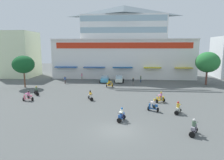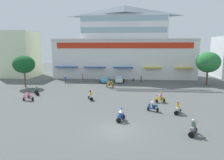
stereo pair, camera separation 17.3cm
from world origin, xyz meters
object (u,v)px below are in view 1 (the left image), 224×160
object	(u,v)px
pedestrian_1	(65,79)
pedestrian_2	(133,81)
scooter_rider_0	(109,84)
scooter_rider_5	(194,128)
parked_car_1	(119,79)
plaza_tree_1	(208,62)
plaza_tree_0	(23,64)
scooter_rider_2	(178,109)
scooter_rider_8	(121,115)
pedestrian_0	(82,76)
scooter_rider_7	(160,98)
pedestrian_3	(141,78)
scooter_rider_3	(90,96)
parked_car_0	(105,79)
scooter_rider_1	(28,97)
scooter_rider_6	(36,91)
scooter_rider_4	(153,106)

from	to	relation	value
pedestrian_1	pedestrian_2	xyz separation A→B (m)	(14.78, -0.92, 0.01)
scooter_rider_0	scooter_rider_5	world-z (taller)	scooter_rider_5
parked_car_1	plaza_tree_1	bearing A→B (deg)	-5.44
plaza_tree_1	scooter_rider_5	world-z (taller)	plaza_tree_1
plaza_tree_0	scooter_rider_2	bearing A→B (deg)	-27.66
plaza_tree_0	scooter_rider_8	xyz separation A→B (m)	(19.55, -16.55, -3.93)
scooter_rider_0	pedestrian_0	world-z (taller)	pedestrian_0
scooter_rider_7	pedestrian_3	bearing A→B (deg)	95.95
scooter_rider_2	scooter_rider_3	distance (m)	12.70
scooter_rider_3	scooter_rider_8	bearing A→B (deg)	-59.25
scooter_rider_8	pedestrian_1	size ratio (longest dim) A/B	0.89
pedestrian_3	scooter_rider_7	bearing A→B (deg)	-84.05
parked_car_0	scooter_rider_1	xyz separation A→B (m)	(-9.61, -16.33, -0.11)
pedestrian_1	scooter_rider_2	bearing A→B (deg)	-43.04
scooter_rider_1	pedestrian_3	world-z (taller)	pedestrian_3
scooter_rider_6	scooter_rider_8	size ratio (longest dim) A/B	1.04
scooter_rider_0	pedestrian_2	size ratio (longest dim) A/B	0.92
scooter_rider_1	scooter_rider_4	size ratio (longest dim) A/B	0.95
parked_car_0	scooter_rider_0	distance (m)	5.60
plaza_tree_0	pedestrian_1	size ratio (longest dim) A/B	3.77
parked_car_0	parked_car_1	xyz separation A→B (m)	(3.25, 0.39, 0.01)
pedestrian_3	pedestrian_2	bearing A→B (deg)	-117.62
scooter_rider_7	scooter_rider_8	world-z (taller)	scooter_rider_7
parked_car_0	scooter_rider_4	world-z (taller)	scooter_rider_4
plaza_tree_0	scooter_rider_5	xyz separation A→B (m)	(26.10, -19.47, -3.89)
scooter_rider_7	scooter_rider_8	bearing A→B (deg)	-125.39
scooter_rider_3	scooter_rider_8	size ratio (longest dim) A/B	1.02
plaza_tree_1	pedestrian_3	world-z (taller)	plaza_tree_1
scooter_rider_8	parked_car_0	bearing A→B (deg)	100.60
scooter_rider_8	pedestrian_0	world-z (taller)	pedestrian_0
plaza_tree_0	scooter_rider_8	bearing A→B (deg)	-40.24
scooter_rider_4	scooter_rider_7	distance (m)	4.31
scooter_rider_8	scooter_rider_3	bearing A→B (deg)	120.75
plaza_tree_1	pedestrian_3	bearing A→B (deg)	173.41
plaza_tree_1	scooter_rider_6	distance (m)	34.00
plaza_tree_1	pedestrian_2	distance (m)	16.02
scooter_rider_3	pedestrian_0	distance (m)	18.90
scooter_rider_3	pedestrian_0	world-z (taller)	pedestrian_0
scooter_rider_3	scooter_rider_4	distance (m)	9.88
scooter_rider_5	scooter_rider_8	world-z (taller)	scooter_rider_5
scooter_rider_1	pedestrian_1	xyz separation A→B (m)	(1.13, 13.99, 0.30)
scooter_rider_1	parked_car_0	bearing A→B (deg)	59.51
scooter_rider_2	pedestrian_0	size ratio (longest dim) A/B	0.91
plaza_tree_1	pedestrian_1	xyz separation A→B (m)	(-30.22, -0.96, -3.84)
plaza_tree_0	scooter_rider_8	world-z (taller)	plaza_tree_0
scooter_rider_5	pedestrian_0	distance (m)	33.73
plaza_tree_1	scooter_rider_0	bearing A→B (deg)	-168.77
plaza_tree_0	plaza_tree_1	bearing A→B (deg)	8.38
scooter_rider_0	pedestrian_1	size ratio (longest dim) A/B	0.90
scooter_rider_1	pedestrian_1	bearing A→B (deg)	85.38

